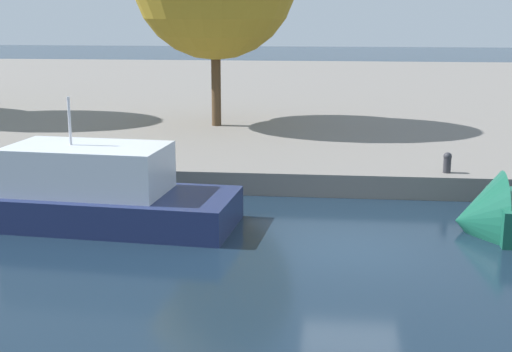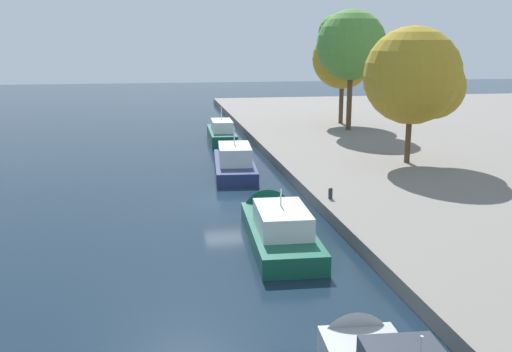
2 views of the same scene
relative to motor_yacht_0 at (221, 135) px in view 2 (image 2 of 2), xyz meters
The scene contains 8 objects.
ground_plane 22.80m from the motor_yacht_0, ahead, with size 220.00×220.00×0.00m, color #142333.
motor_yacht_0 is the anchor object (origin of this frame).
motor_yacht_1 13.97m from the motor_yacht_0, ahead, with size 10.88×3.76×4.77m.
motor_yacht_2 30.17m from the motor_yacht_0, ahead, with size 9.93×3.37×4.01m.
mooring_bollard_0 26.09m from the motor_yacht_0, ahead, with size 0.27×0.27×0.68m.
tree_0 17.34m from the motor_yacht_0, 109.74° to the left, with size 6.84×6.84×10.77m.
tree_2 22.15m from the motor_yacht_0, 38.28° to the left, with size 7.33×7.91×10.33m.
tree_3 16.40m from the motor_yacht_0, 90.12° to the left, with size 7.19×7.19×12.44m.
Camera 2 is at (34.24, -3.90, 9.83)m, focal length 39.44 mm.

